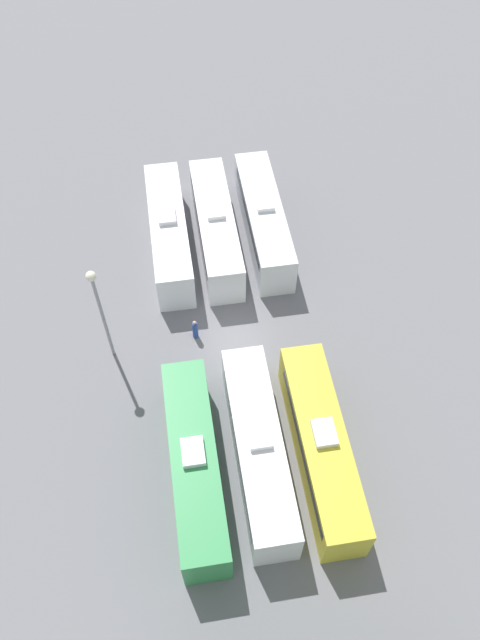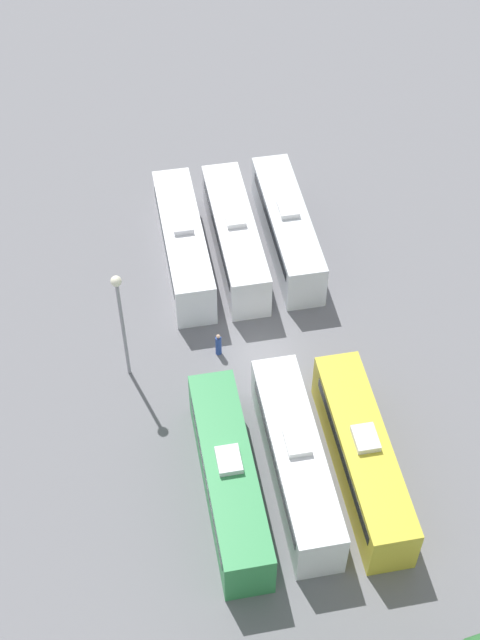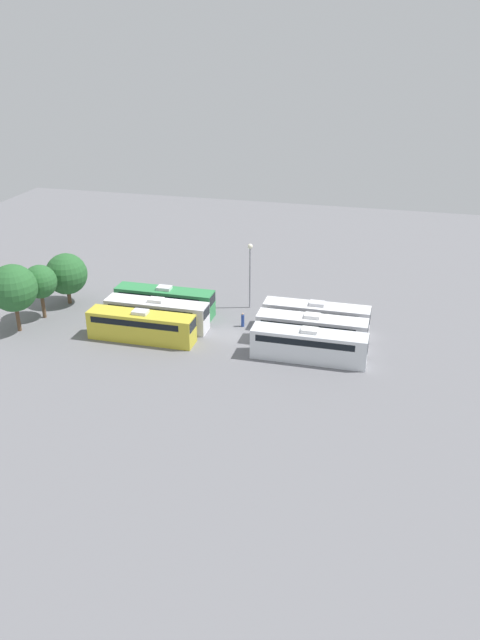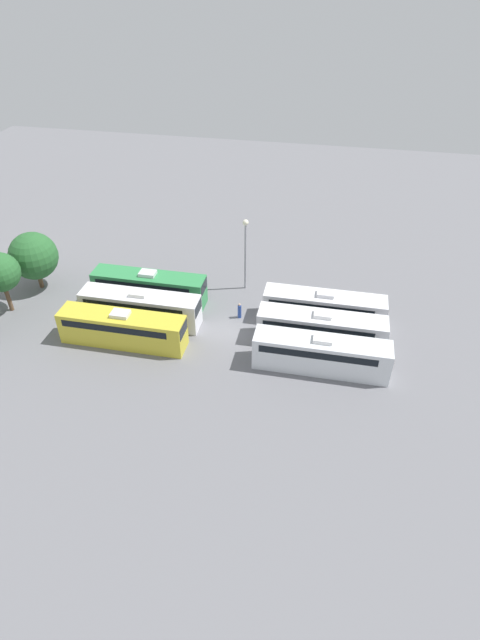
{
  "view_description": "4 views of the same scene",
  "coord_description": "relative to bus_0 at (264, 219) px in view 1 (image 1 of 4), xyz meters",
  "views": [
    {
      "loc": [
        3.27,
        22.78,
        33.52
      ],
      "look_at": [
        -0.29,
        0.09,
        2.21
      ],
      "focal_mm": 35.0,
      "sensor_mm": 36.0,
      "label": 1
    },
    {
      "loc": [
        7.46,
        32.8,
        40.79
      ],
      "look_at": [
        1.03,
        -1.77,
        1.41
      ],
      "focal_mm": 50.0,
      "sensor_mm": 36.0,
      "label": 2
    },
    {
      "loc": [
        -58.55,
        -16.04,
        29.68
      ],
      "look_at": [
        -2.0,
        -1.5,
        2.88
      ],
      "focal_mm": 35.0,
      "sensor_mm": 36.0,
      "label": 3
    },
    {
      "loc": [
        -36.32,
        -8.63,
        29.06
      ],
      "look_at": [
        -0.94,
        -1.41,
        2.29
      ],
      "focal_mm": 28.0,
      "sensor_mm": 36.0,
      "label": 4
    }
  ],
  "objects": [
    {
      "name": "bus_5",
      "position": [
        7.0,
        17.83,
        0.0
      ],
      "size": [
        2.5,
        11.53,
        3.43
      ],
      "color": "#338C4C",
      "rests_on": "ground_plane"
    },
    {
      "name": "ground_plane",
      "position": [
        3.42,
        8.89,
        -1.69
      ],
      "size": [
        117.54,
        117.54,
        0.0
      ],
      "primitive_type": "plane",
      "color": "slate"
    },
    {
      "name": "light_pole",
      "position": [
        11.31,
        8.73,
        3.67
      ],
      "size": [
        0.6,
        0.6,
        7.92
      ],
      "color": "gray",
      "rests_on": "ground_plane"
    },
    {
      "name": "bus_2",
      "position": [
        6.85,
        0.23,
        0.0
      ],
      "size": [
        2.5,
        11.53,
        3.43
      ],
      "color": "white",
      "rests_on": "ground_plane"
    },
    {
      "name": "worker_person",
      "position": [
        5.95,
        8.24,
        -0.94
      ],
      "size": [
        0.36,
        0.36,
        1.63
      ],
      "color": "navy",
      "rests_on": "ground_plane"
    },
    {
      "name": "bus_0",
      "position": [
        0.0,
        0.0,
        0.0
      ],
      "size": [
        2.5,
        11.53,
        3.43
      ],
      "color": "silver",
      "rests_on": "ground_plane"
    },
    {
      "name": "bus_1",
      "position": [
        3.5,
        0.24,
        0.0
      ],
      "size": [
        2.5,
        11.53,
        3.43
      ],
      "color": "white",
      "rests_on": "ground_plane"
    },
    {
      "name": "bus_3",
      "position": [
        -0.03,
        17.83,
        0.0
      ],
      "size": [
        2.5,
        11.53,
        3.43
      ],
      "color": "gold",
      "rests_on": "ground_plane"
    },
    {
      "name": "bus_4",
      "position": [
        3.43,
        17.43,
        0.0
      ],
      "size": [
        2.5,
        11.53,
        3.43
      ],
      "color": "silver",
      "rests_on": "ground_plane"
    }
  ]
}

